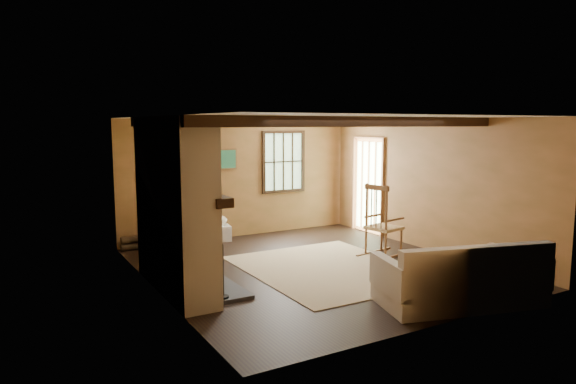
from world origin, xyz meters
TOP-DOWN VIEW (x-y plane):
  - ground at (0.00, 0.00)m, footprint 5.50×5.50m
  - room_envelope at (0.22, 0.26)m, footprint 5.02×5.52m
  - fireplace at (-2.23, -0.00)m, footprint 1.02×2.30m
  - rug at (0.20, -0.20)m, footprint 2.50×3.00m
  - rocking_chair at (1.47, 0.03)m, footprint 1.00×0.65m
  - sofa at (0.73, -2.41)m, footprint 2.26×1.45m
  - firewood_pile at (-2.09, 2.60)m, footprint 0.72×0.13m
  - laundry_basket at (-0.61, 2.55)m, footprint 0.56×0.46m
  - basket_pillow at (-0.61, 2.55)m, footprint 0.47×0.41m
  - armchair at (-1.58, 1.99)m, footprint 1.19×1.20m

SIDE VIEW (x-z plane):
  - ground at x=0.00m, z-range 0.00..0.00m
  - rug at x=0.20m, z-range 0.00..0.01m
  - firewood_pile at x=-2.09m, z-range 0.00..0.26m
  - laundry_basket at x=-0.61m, z-range 0.00..0.30m
  - sofa at x=0.73m, z-range -0.12..0.72m
  - armchair at x=-1.58m, z-range 0.00..0.79m
  - basket_pillow at x=-0.61m, z-range 0.30..0.50m
  - rocking_chair at x=1.47m, z-range -0.10..1.18m
  - fireplace at x=-2.23m, z-range -0.10..2.30m
  - room_envelope at x=0.22m, z-range 0.41..2.85m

